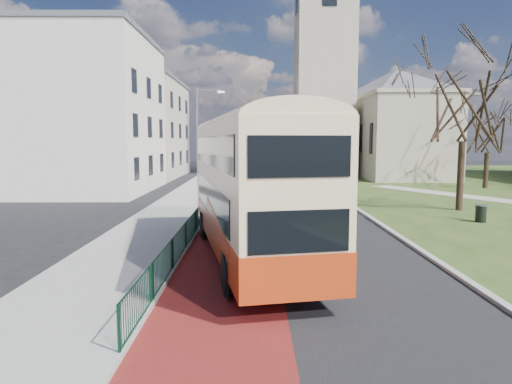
{
  "coord_description": "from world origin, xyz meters",
  "views": [
    {
      "loc": [
        -0.33,
        -16.55,
        4.26
      ],
      "look_at": [
        -0.19,
        3.51,
        2.0
      ],
      "focal_mm": 32.0,
      "sensor_mm": 36.0,
      "label": 1
    }
  ],
  "objects_px": {
    "winter_tree_near": "(465,85)",
    "litter_bin": "(481,213)",
    "bus": "(250,180)",
    "winter_tree_far": "(489,124)",
    "streetlamp": "(200,136)"
  },
  "relations": [
    {
      "from": "streetlamp",
      "to": "winter_tree_far",
      "type": "bearing_deg",
      "value": 13.57
    },
    {
      "from": "bus",
      "to": "winter_tree_far",
      "type": "height_order",
      "value": "winter_tree_far"
    },
    {
      "from": "litter_bin",
      "to": "winter_tree_near",
      "type": "bearing_deg",
      "value": 79.9
    },
    {
      "from": "streetlamp",
      "to": "bus",
      "type": "xyz_separation_m",
      "value": [
        3.91,
        -18.5,
        -1.72
      ]
    },
    {
      "from": "winter_tree_near",
      "to": "litter_bin",
      "type": "distance_m",
      "value": 8.19
    },
    {
      "from": "bus",
      "to": "streetlamp",
      "type": "bearing_deg",
      "value": 90.86
    },
    {
      "from": "streetlamp",
      "to": "winter_tree_near",
      "type": "relative_size",
      "value": 0.74
    },
    {
      "from": "streetlamp",
      "to": "winter_tree_far",
      "type": "height_order",
      "value": "winter_tree_far"
    },
    {
      "from": "streetlamp",
      "to": "litter_bin",
      "type": "relative_size",
      "value": 8.66
    },
    {
      "from": "bus",
      "to": "litter_bin",
      "type": "bearing_deg",
      "value": 20.28
    },
    {
      "from": "winter_tree_far",
      "to": "litter_bin",
      "type": "bearing_deg",
      "value": -117.58
    },
    {
      "from": "winter_tree_near",
      "to": "litter_bin",
      "type": "height_order",
      "value": "winter_tree_near"
    },
    {
      "from": "streetlamp",
      "to": "winter_tree_far",
      "type": "relative_size",
      "value": 0.98
    },
    {
      "from": "litter_bin",
      "to": "winter_tree_far",
      "type": "bearing_deg",
      "value": 62.42
    },
    {
      "from": "litter_bin",
      "to": "bus",
      "type": "bearing_deg",
      "value": -148.64
    }
  ]
}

